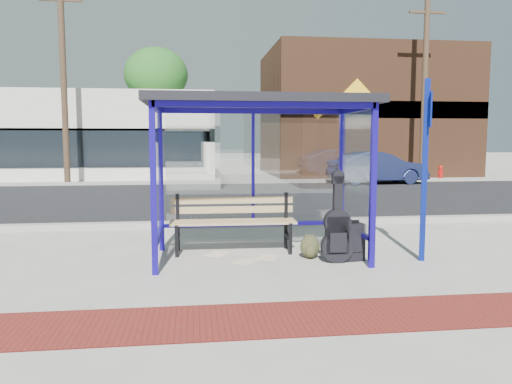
{
  "coord_description": "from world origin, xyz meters",
  "views": [
    {
      "loc": [
        -0.98,
        -7.39,
        1.79
      ],
      "look_at": [
        -0.02,
        0.2,
        0.99
      ],
      "focal_mm": 35.0,
      "sensor_mm": 36.0,
      "label": 1
    }
  ],
  "objects": [
    {
      "name": "parked_car",
      "position": [
        6.55,
        12.3,
        0.66
      ],
      "size": [
        4.08,
        1.68,
        1.31
      ],
      "primitive_type": "imported",
      "rotation": [
        0.0,
        0.0,
        1.64
      ],
      "color": "#192148",
      "rests_on": "ground"
    },
    {
      "name": "newspaper_b",
      "position": [
        -0.22,
        -0.2,
        0.0
      ],
      "size": [
        0.45,
        0.47,
        0.01
      ],
      "primitive_type": "cube",
      "rotation": [
        0.0,
        0.0,
        0.91
      ],
      "color": "white",
      "rests_on": "ground"
    },
    {
      "name": "guitar_bag",
      "position": [
        1.1,
        -0.4,
        0.47
      ],
      "size": [
        0.47,
        0.15,
        1.28
      ],
      "rotation": [
        0.0,
        0.0,
        -0.03
      ],
      "color": "black",
      "rests_on": "ground"
    },
    {
      "name": "backpack",
      "position": [
        0.77,
        -0.1,
        0.17
      ],
      "size": [
        0.32,
        0.3,
        0.36
      ],
      "rotation": [
        0.0,
        0.0,
        -0.12
      ],
      "color": "#30321B",
      "rests_on": "ground"
    },
    {
      "name": "street_asphalt",
      "position": [
        0.0,
        8.0,
        0.0
      ],
      "size": [
        60.0,
        10.0,
        0.0
      ],
      "primitive_type": "cube",
      "color": "black",
      "rests_on": "ground"
    },
    {
      "name": "sign_post",
      "position": [
        2.4,
        -0.45,
        1.51
      ],
      "size": [
        0.17,
        0.32,
        2.68
      ],
      "rotation": [
        0.0,
        0.0,
        -0.38
      ],
      "color": "navy",
      "rests_on": "ground"
    },
    {
      "name": "curb_far",
      "position": [
        0.0,
        13.1,
        0.06
      ],
      "size": [
        60.0,
        0.25,
        0.12
      ],
      "primitive_type": "cube",
      "color": "gray",
      "rests_on": "ground"
    },
    {
      "name": "tree_mid",
      "position": [
        -3.0,
        22.0,
        5.45
      ],
      "size": [
        3.6,
        3.6,
        7.03
      ],
      "color": "#4C3826",
      "rests_on": "ground"
    },
    {
      "name": "utility_pole_west",
      "position": [
        -6.0,
        13.4,
        4.11
      ],
      "size": [
        1.6,
        0.24,
        8.0
      ],
      "color": "#4C3826",
      "rests_on": "ground"
    },
    {
      "name": "bench",
      "position": [
        -0.36,
        0.5,
        0.53
      ],
      "size": [
        2.0,
        0.52,
        0.94
      ],
      "rotation": [
        0.0,
        0.0,
        -0.02
      ],
      "color": "black",
      "rests_on": "ground"
    },
    {
      "name": "brick_paver_strip",
      "position": [
        0.0,
        -2.6,
        0.01
      ],
      "size": [
        60.0,
        1.0,
        0.01
      ],
      "primitive_type": "cube",
      "color": "maroon",
      "rests_on": "ground"
    },
    {
      "name": "tree_right",
      "position": [
        12.5,
        22.0,
        5.45
      ],
      "size": [
        3.6,
        3.6,
        7.03
      ],
      "color": "#4C3826",
      "rests_on": "ground"
    },
    {
      "name": "curb_near",
      "position": [
        0.0,
        2.9,
        0.06
      ],
      "size": [
        60.0,
        0.25,
        0.12
      ],
      "primitive_type": "cube",
      "color": "gray",
      "rests_on": "ground"
    },
    {
      "name": "storefront_white",
      "position": [
        -9.0,
        17.99,
        2.0
      ],
      "size": [
        18.0,
        6.04,
        4.0
      ],
      "color": "silver",
      "rests_on": "ground"
    },
    {
      "name": "storefront_brown",
      "position": [
        8.0,
        18.49,
        3.2
      ],
      "size": [
        10.0,
        7.08,
        6.4
      ],
      "color": "#59331E",
      "rests_on": "ground"
    },
    {
      "name": "bus_shelter",
      "position": [
        0.0,
        0.07,
        2.07
      ],
      "size": [
        3.3,
        1.8,
        2.42
      ],
      "color": "#1B0E9B",
      "rests_on": "ground"
    },
    {
      "name": "ground",
      "position": [
        0.0,
        0.0,
        0.0
      ],
      "size": [
        120.0,
        120.0,
        0.0
      ],
      "primitive_type": "plane",
      "color": "#B2ADA0",
      "rests_on": "ground"
    },
    {
      "name": "fire_hydrant",
      "position": [
        10.03,
        13.69,
        0.36
      ],
      "size": [
        0.3,
        0.2,
        0.67
      ],
      "rotation": [
        0.0,
        0.0,
        0.35
      ],
      "color": "red",
      "rests_on": "ground"
    },
    {
      "name": "suitcase",
      "position": [
        1.35,
        -0.32,
        0.28
      ],
      "size": [
        0.38,
        0.28,
        0.61
      ],
      "rotation": [
        0.0,
        0.0,
        0.15
      ],
      "color": "black",
      "rests_on": "ground"
    },
    {
      "name": "utility_pole_east",
      "position": [
        9.0,
        13.4,
        4.11
      ],
      "size": [
        1.6,
        0.24,
        8.0
      ],
      "color": "#4C3826",
      "rests_on": "ground"
    },
    {
      "name": "newspaper_a",
      "position": [
        -0.62,
        0.35,
        0.0
      ],
      "size": [
        0.47,
        0.49,
        0.01
      ],
      "primitive_type": "cube",
      "rotation": [
        0.0,
        0.0,
        1.03
      ],
      "color": "white",
      "rests_on": "ground"
    },
    {
      "name": "far_sidewalk",
      "position": [
        0.0,
        15.0,
        0.0
      ],
      "size": [
        60.0,
        4.0,
        0.01
      ],
      "primitive_type": "cube",
      "color": "#B2ADA0",
      "rests_on": "ground"
    },
    {
      "name": "newspaper_c",
      "position": [
        0.13,
        0.02,
        0.0
      ],
      "size": [
        0.4,
        0.44,
        0.01
      ],
      "primitive_type": "cube",
      "rotation": [
        0.0,
        0.0,
        1.23
      ],
      "color": "white",
      "rests_on": "ground"
    }
  ]
}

